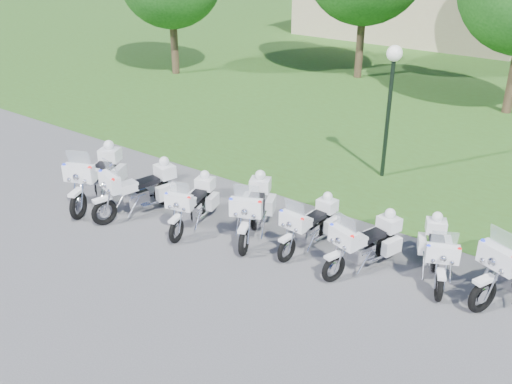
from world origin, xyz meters
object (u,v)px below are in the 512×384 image
Objects in this scene: motorcycle_1 at (140,188)px; motorcycle_2 at (193,203)px; motorcycle_3 at (254,208)px; motorcycle_4 at (310,224)px; lamp_post at (392,79)px; motorcycle_0 at (97,175)px; motorcycle_6 at (437,251)px; motorcycle_5 at (366,242)px.

motorcycle_1 reaches higher than motorcycle_2.
motorcycle_2 is 0.94× the size of motorcycle_3.
motorcycle_3 is at bearing -174.07° from motorcycle_2.
motorcycle_3 is 1.46m from motorcycle_4.
motorcycle_3 is (1.44, 0.55, 0.07)m from motorcycle_2.
motorcycle_4 is (2.87, 0.82, -0.02)m from motorcycle_2.
lamp_post reaches higher than motorcycle_2.
motorcycle_0 reaches higher than motorcycle_2.
motorcycle_0 reaches higher than motorcycle_4.
motorcycle_3 is at bearing 170.31° from motorcycle_0.
motorcycle_1 is at bearing -124.61° from lamp_post.
motorcycle_2 reaches higher than motorcycle_4.
motorcycle_6 is at bearing -53.12° from lamp_post.
motorcycle_5 is 5.64m from lamp_post.
motorcycle_4 is at bearing 169.77° from motorcycle_0.
motorcycle_1 reaches higher than motorcycle_5.
motorcycle_2 is 5.83m from motorcycle_6.
motorcycle_3 is (4.45, 1.03, -0.05)m from motorcycle_0.
motorcycle_4 is 2.84m from motorcycle_6.
lamp_post is (5.51, 6.06, 2.20)m from motorcycle_0.
motorcycle_1 is at bearing -7.92° from motorcycle_3.
motorcycle_1 is 5.96m from motorcycle_5.
motorcycle_3 is 1.08× the size of motorcycle_4.
motorcycle_5 is (7.31, 1.24, -0.11)m from motorcycle_0.
motorcycle_0 is 1.01× the size of motorcycle_1.
motorcycle_6 is (2.79, 0.54, 0.01)m from motorcycle_4.
motorcycle_1 is (1.45, 0.17, -0.04)m from motorcycle_0.
motorcycle_0 is at bearing -5.73° from motorcycle_2.
motorcycle_0 is 3.05m from motorcycle_2.
motorcycle_5 is (4.30, 0.76, 0.01)m from motorcycle_2.
motorcycle_0 is at bearing 27.37° from motorcycle_5.
lamp_post is (2.50, 5.58, 2.32)m from motorcycle_2.
motorcycle_1 is at bearing 28.07° from motorcycle_5.
motorcycle_2 is at bearing -154.99° from motorcycle_1.
motorcycle_6 is (4.22, 0.81, -0.08)m from motorcycle_3.
motorcycle_2 reaches higher than motorcycle_6.
motorcycle_1 is 1.14× the size of motorcycle_2.
motorcycle_3 is at bearing -101.87° from lamp_post.
lamp_post is (-3.16, 4.22, 2.33)m from motorcycle_6.
motorcycle_5 is (1.43, -0.06, 0.03)m from motorcycle_4.
motorcycle_0 reaches higher than motorcycle_5.
lamp_post reaches higher than motorcycle_3.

